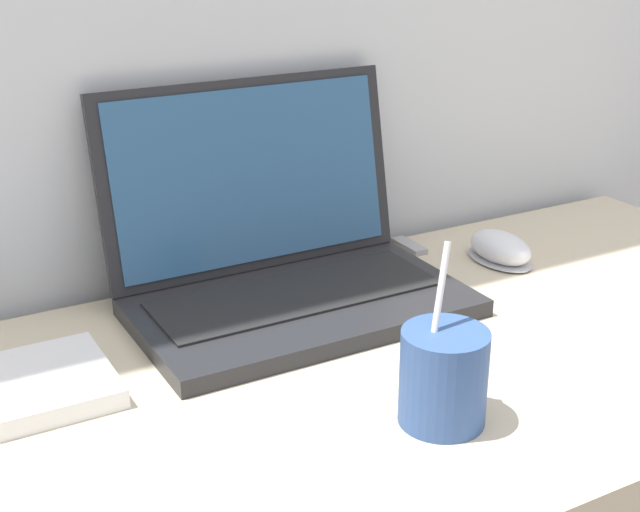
% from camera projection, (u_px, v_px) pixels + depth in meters
% --- Properties ---
extents(laptop, '(0.38, 0.27, 0.25)m').
position_uv_depth(laptop, '(282.00, 254.00, 1.04)').
color(laptop, '#232326').
rests_on(laptop, desk).
extents(drink_cup, '(0.08, 0.08, 0.17)m').
position_uv_depth(drink_cup, '(443.00, 375.00, 0.80)').
color(drink_cup, '#33518C').
rests_on(drink_cup, desk).
extents(computer_mouse, '(0.07, 0.10, 0.04)m').
position_uv_depth(computer_mouse, '(500.00, 249.00, 1.17)').
color(computer_mouse, '#B2B2B7').
rests_on(computer_mouse, desk).
extents(usb_stick, '(0.02, 0.06, 0.01)m').
position_uv_depth(usb_stick, '(409.00, 246.00, 1.21)').
color(usb_stick, '#99999E').
rests_on(usb_stick, desk).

